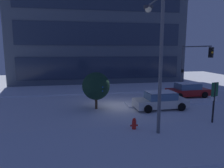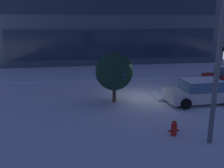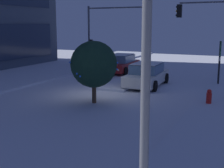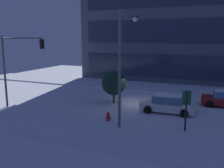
{
  "view_description": "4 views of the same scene",
  "coord_description": "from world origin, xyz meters",
  "px_view_note": "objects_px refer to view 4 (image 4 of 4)",
  "views": [
    {
      "loc": [
        -3.31,
        -17.84,
        5.01
      ],
      "look_at": [
        -0.15,
        -0.11,
        2.03
      ],
      "focal_mm": 33.59,
      "sensor_mm": 36.0,
      "label": 1
    },
    {
      "loc": [
        -4.06,
        -15.61,
        5.18
      ],
      "look_at": [
        -1.86,
        -1.35,
        1.39
      ],
      "focal_mm": 40.4,
      "sensor_mm": 36.0,
      "label": 2
    },
    {
      "loc": [
        -15.11,
        -7.87,
        3.92
      ],
      "look_at": [
        -1.65,
        -1.58,
        1.07
      ],
      "focal_mm": 49.86,
      "sensor_mm": 36.0,
      "label": 3
    },
    {
      "loc": [
        7.32,
        -21.8,
        6.22
      ],
      "look_at": [
        -1.47,
        -1.3,
        2.02
      ],
      "focal_mm": 39.13,
      "sensor_mm": 36.0,
      "label": 4
    }
  ],
  "objects_px": {
    "traffic_light_corner_near_left": "(22,56)",
    "decorated_tree_left_of_median": "(114,83)",
    "car_near": "(168,104)",
    "street_lamp_arched": "(125,53)",
    "fire_hydrant": "(108,117)",
    "parking_info_sign": "(186,106)"
  },
  "relations": [
    {
      "from": "traffic_light_corner_near_left",
      "to": "decorated_tree_left_of_median",
      "type": "bearing_deg",
      "value": -67.87
    },
    {
      "from": "car_near",
      "to": "street_lamp_arched",
      "type": "bearing_deg",
      "value": -119.4
    },
    {
      "from": "street_lamp_arched",
      "to": "traffic_light_corner_near_left",
      "type": "bearing_deg",
      "value": 82.48
    },
    {
      "from": "fire_hydrant",
      "to": "parking_info_sign",
      "type": "relative_size",
      "value": 0.29
    },
    {
      "from": "fire_hydrant",
      "to": "traffic_light_corner_near_left",
      "type": "bearing_deg",
      "value": 168.17
    },
    {
      "from": "parking_info_sign",
      "to": "decorated_tree_left_of_median",
      "type": "xyz_separation_m",
      "value": [
        -7.32,
        5.17,
        0.12
      ]
    },
    {
      "from": "parking_info_sign",
      "to": "traffic_light_corner_near_left",
      "type": "bearing_deg",
      "value": 70.32
    },
    {
      "from": "fire_hydrant",
      "to": "parking_info_sign",
      "type": "bearing_deg",
      "value": 2.0
    },
    {
      "from": "decorated_tree_left_of_median",
      "to": "fire_hydrant",
      "type": "bearing_deg",
      "value": -71.47
    },
    {
      "from": "traffic_light_corner_near_left",
      "to": "street_lamp_arched",
      "type": "relative_size",
      "value": 0.8
    },
    {
      "from": "car_near",
      "to": "street_lamp_arched",
      "type": "height_order",
      "value": "street_lamp_arched"
    },
    {
      "from": "street_lamp_arched",
      "to": "decorated_tree_left_of_median",
      "type": "relative_size",
      "value": 2.55
    },
    {
      "from": "parking_info_sign",
      "to": "decorated_tree_left_of_median",
      "type": "distance_m",
      "value": 8.96
    },
    {
      "from": "car_near",
      "to": "decorated_tree_left_of_median",
      "type": "xyz_separation_m",
      "value": [
        -5.37,
        0.97,
        1.26
      ]
    },
    {
      "from": "car_near",
      "to": "traffic_light_corner_near_left",
      "type": "height_order",
      "value": "traffic_light_corner_near_left"
    },
    {
      "from": "traffic_light_corner_near_left",
      "to": "fire_hydrant",
      "type": "relative_size",
      "value": 7.66
    },
    {
      "from": "parking_info_sign",
      "to": "decorated_tree_left_of_median",
      "type": "bearing_deg",
      "value": 42.01
    },
    {
      "from": "car_near",
      "to": "fire_hydrant",
      "type": "distance_m",
      "value": 5.67
    },
    {
      "from": "traffic_light_corner_near_left",
      "to": "street_lamp_arched",
      "type": "distance_m",
      "value": 11.39
    },
    {
      "from": "car_near",
      "to": "street_lamp_arched",
      "type": "relative_size",
      "value": 0.58
    },
    {
      "from": "traffic_light_corner_near_left",
      "to": "decorated_tree_left_of_median",
      "type": "xyz_separation_m",
      "value": [
        8.1,
        3.29,
        -2.57
      ]
    },
    {
      "from": "street_lamp_arched",
      "to": "parking_info_sign",
      "type": "distance_m",
      "value": 5.42
    }
  ]
}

